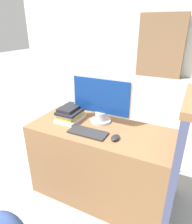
{
  "coord_description": "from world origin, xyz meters",
  "views": [
    {
      "loc": [
        0.64,
        -1.1,
        1.55
      ],
      "look_at": [
        -0.03,
        0.25,
        0.89
      ],
      "focal_mm": 32.0,
      "sensor_mm": 36.0,
      "label": 1
    }
  ],
  "objects_px": {
    "mouse": "(115,138)",
    "monitor": "(101,100)",
    "book_stack": "(71,113)",
    "keyboard": "(88,133)"
  },
  "relations": [
    {
      "from": "monitor",
      "to": "book_stack",
      "type": "distance_m",
      "value": 0.32
    },
    {
      "from": "mouse",
      "to": "monitor",
      "type": "bearing_deg",
      "value": 134.83
    },
    {
      "from": "keyboard",
      "to": "monitor",
      "type": "bearing_deg",
      "value": 89.79
    },
    {
      "from": "monitor",
      "to": "keyboard",
      "type": "height_order",
      "value": "monitor"
    },
    {
      "from": "monitor",
      "to": "book_stack",
      "type": "bearing_deg",
      "value": -164.2
    },
    {
      "from": "keyboard",
      "to": "mouse",
      "type": "xyz_separation_m",
      "value": [
        0.24,
        0.01,
        0.01
      ]
    },
    {
      "from": "monitor",
      "to": "keyboard",
      "type": "bearing_deg",
      "value": -90.21
    },
    {
      "from": "keyboard",
      "to": "mouse",
      "type": "distance_m",
      "value": 0.24
    },
    {
      "from": "mouse",
      "to": "book_stack",
      "type": "bearing_deg",
      "value": 162.79
    },
    {
      "from": "keyboard",
      "to": "book_stack",
      "type": "height_order",
      "value": "book_stack"
    }
  ]
}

